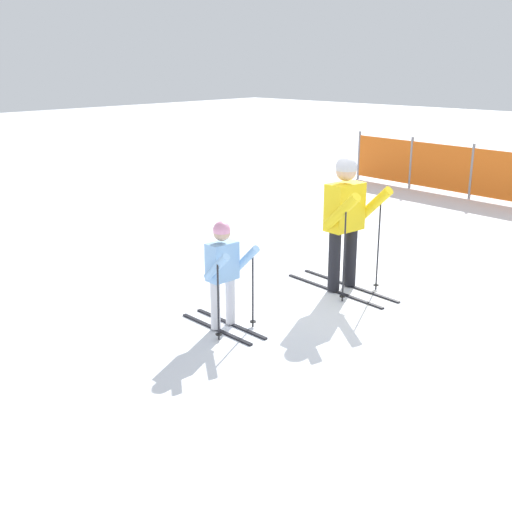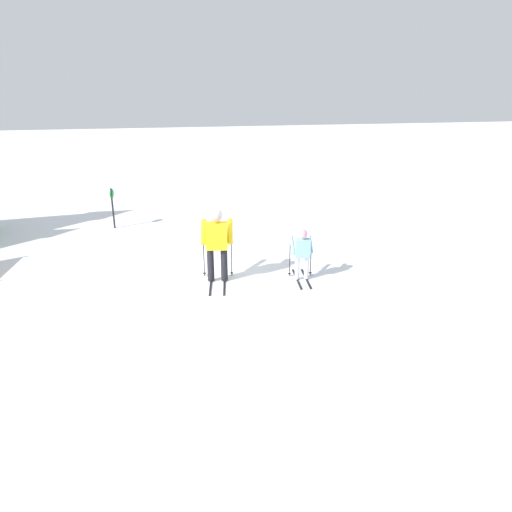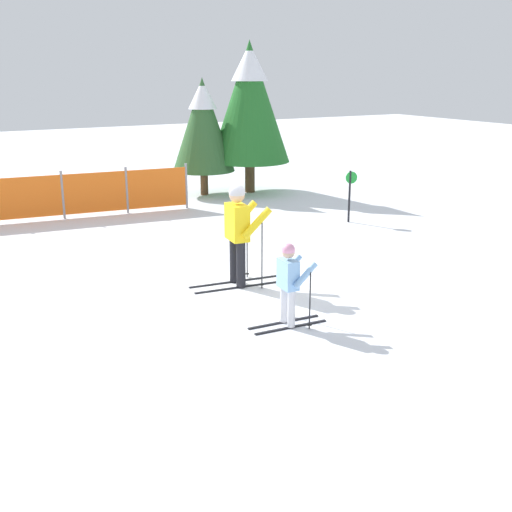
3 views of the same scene
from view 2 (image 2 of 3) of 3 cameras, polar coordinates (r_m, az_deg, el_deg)
name	(u,v)px [view 2 (image 2 of 3)]	position (r m, az deg, el deg)	size (l,w,h in m)	color
ground_plane	(217,282)	(11.27, -4.48, -3.03)	(60.00, 60.00, 0.00)	white
skier_adult	(217,238)	(11.00, -4.52, 2.04)	(1.63, 0.76, 1.70)	black
skier_child	(302,250)	(11.19, 5.32, 0.66)	(1.14, 0.56, 1.20)	black
trail_marker	(112,203)	(15.37, -16.09, 5.80)	(0.28, 0.09, 1.21)	black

